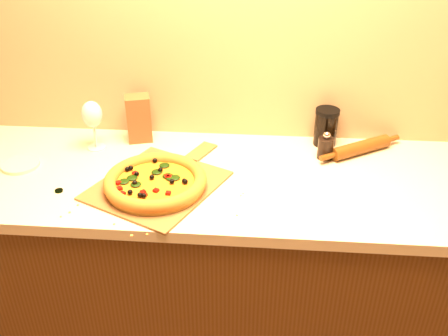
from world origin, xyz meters
TOP-DOWN VIEW (x-y plane):
  - cabinet at (0.00, 1.43)m, footprint 2.80×0.65m
  - countertop at (0.00, 1.43)m, footprint 2.84×0.68m
  - pizza_peel at (-0.30, 1.35)m, footprint 0.51×0.59m
  - pizza at (-0.31, 1.31)m, footprint 0.35×0.35m
  - bottle_cap at (-0.63, 1.28)m, footprint 0.03×0.03m
  - pepper_grinder at (0.28, 1.58)m, footprint 0.06×0.06m
  - rolling_pin at (0.42, 1.63)m, footprint 0.33×0.22m
  - wine_glass at (-0.60, 1.59)m, footprint 0.08×0.08m
  - paper_bag at (-0.44, 1.67)m, footprint 0.11×0.10m
  - dark_jar at (0.29, 1.69)m, footprint 0.09×0.09m
  - side_plate at (-0.83, 1.43)m, footprint 0.16×0.16m

SIDE VIEW (x-z plane):
  - cabinet at x=0.00m, z-range 0.00..0.86m
  - countertop at x=0.00m, z-range 0.86..0.90m
  - bottle_cap at x=-0.63m, z-range 0.90..0.91m
  - pizza_peel at x=-0.30m, z-range 0.90..0.91m
  - side_plate at x=-0.83m, z-range 0.90..0.91m
  - rolling_pin at x=0.42m, z-range 0.90..0.95m
  - pizza at x=-0.31m, z-range 0.91..0.96m
  - pepper_grinder at x=0.28m, z-range 0.89..1.00m
  - dark_jar at x=0.29m, z-range 0.90..1.05m
  - paper_bag at x=-0.44m, z-range 0.90..1.09m
  - wine_glass at x=-0.60m, z-range 0.94..1.14m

